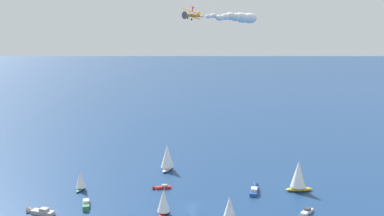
{
  "coord_description": "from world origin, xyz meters",
  "views": [
    {
      "loc": [
        -130.89,
        32.88,
        57.48
      ],
      "look_at": [
        0.0,
        0.0,
        33.23
      ],
      "focal_mm": 40.13,
      "sensor_mm": 36.0,
      "label": 1
    }
  ],
  "objects_px": {
    "sailboat_offshore": "(298,176)",
    "sailboat_outer_ring_c": "(230,209)",
    "motorboat_outer_ring_a": "(86,205)",
    "sailboat_outer_ring_e": "(167,157)",
    "sailboat_inshore": "(164,202)",
    "wingwalker_lead": "(193,8)",
    "motorboat_outer_ring_b": "(39,212)",
    "motorboat_outer_ring_d": "(254,190)",
    "motorboat_far_port": "(306,212)",
    "sailboat_trailing": "(81,180)",
    "motorboat_ahead": "(161,187)",
    "biplane_lead": "(191,15)"
  },
  "relations": [
    {
      "from": "sailboat_offshore",
      "to": "sailboat_outer_ring_c",
      "type": "height_order",
      "value": "sailboat_offshore"
    },
    {
      "from": "motorboat_outer_ring_a",
      "to": "sailboat_outer_ring_e",
      "type": "bearing_deg",
      "value": -47.23
    },
    {
      "from": "sailboat_outer_ring_e",
      "to": "sailboat_outer_ring_c",
      "type": "bearing_deg",
      "value": -170.4
    },
    {
      "from": "sailboat_inshore",
      "to": "wingwalker_lead",
      "type": "bearing_deg",
      "value": -69.11
    },
    {
      "from": "sailboat_inshore",
      "to": "motorboat_outer_ring_b",
      "type": "distance_m",
      "value": 39.97
    },
    {
      "from": "motorboat_outer_ring_d",
      "to": "motorboat_far_port",
      "type": "bearing_deg",
      "value": -158.95
    },
    {
      "from": "sailboat_trailing",
      "to": "motorboat_ahead",
      "type": "distance_m",
      "value": 29.39
    },
    {
      "from": "sailboat_outer_ring_e",
      "to": "sailboat_trailing",
      "type": "bearing_deg",
      "value": 112.39
    },
    {
      "from": "motorboat_outer_ring_a",
      "to": "sailboat_trailing",
      "type": "bearing_deg",
      "value": 5.96
    },
    {
      "from": "motorboat_far_port",
      "to": "sailboat_outer_ring_c",
      "type": "distance_m",
      "value": 25.8
    },
    {
      "from": "sailboat_inshore",
      "to": "sailboat_offshore",
      "type": "relative_size",
      "value": 0.74
    },
    {
      "from": "motorboat_outer_ring_d",
      "to": "biplane_lead",
      "type": "distance_m",
      "value": 66.94
    },
    {
      "from": "sailboat_trailing",
      "to": "wingwalker_lead",
      "type": "relative_size",
      "value": 5.48
    },
    {
      "from": "sailboat_inshore",
      "to": "motorboat_outer_ring_a",
      "type": "relative_size",
      "value": 1.11
    },
    {
      "from": "motorboat_far_port",
      "to": "motorboat_outer_ring_b",
      "type": "height_order",
      "value": "motorboat_outer_ring_b"
    },
    {
      "from": "motorboat_far_port",
      "to": "motorboat_outer_ring_d",
      "type": "relative_size",
      "value": 0.69
    },
    {
      "from": "sailboat_inshore",
      "to": "sailboat_outer_ring_c",
      "type": "height_order",
      "value": "sailboat_inshore"
    },
    {
      "from": "sailboat_outer_ring_e",
      "to": "biplane_lead",
      "type": "relative_size",
      "value": 1.79
    },
    {
      "from": "motorboat_ahead",
      "to": "motorboat_outer_ring_b",
      "type": "relative_size",
      "value": 0.75
    },
    {
      "from": "motorboat_far_port",
      "to": "motorboat_ahead",
      "type": "bearing_deg",
      "value": 50.81
    },
    {
      "from": "sailboat_outer_ring_c",
      "to": "wingwalker_lead",
      "type": "relative_size",
      "value": 6.23
    },
    {
      "from": "sailboat_trailing",
      "to": "motorboat_outer_ring_b",
      "type": "relative_size",
      "value": 0.91
    },
    {
      "from": "sailboat_trailing",
      "to": "sailboat_outer_ring_c",
      "type": "bearing_deg",
      "value": -131.35
    },
    {
      "from": "sailboat_outer_ring_c",
      "to": "motorboat_outer_ring_b",
      "type": "bearing_deg",
      "value": 69.98
    },
    {
      "from": "motorboat_ahead",
      "to": "motorboat_outer_ring_a",
      "type": "height_order",
      "value": "motorboat_outer_ring_a"
    },
    {
      "from": "motorboat_outer_ring_b",
      "to": "wingwalker_lead",
      "type": "xyz_separation_m",
      "value": [
        -6.52,
        -48.9,
        63.69
      ]
    },
    {
      "from": "sailboat_trailing",
      "to": "sailboat_outer_ring_e",
      "type": "relative_size",
      "value": 0.66
    },
    {
      "from": "motorboat_far_port",
      "to": "sailboat_inshore",
      "type": "height_order",
      "value": "sailboat_inshore"
    },
    {
      "from": "motorboat_outer_ring_d",
      "to": "sailboat_trailing",
      "type": "bearing_deg",
      "value": 74.37
    },
    {
      "from": "sailboat_outer_ring_e",
      "to": "wingwalker_lead",
      "type": "height_order",
      "value": "wingwalker_lead"
    },
    {
      "from": "sailboat_offshore",
      "to": "wingwalker_lead",
      "type": "bearing_deg",
      "value": 96.17
    },
    {
      "from": "motorboat_outer_ring_b",
      "to": "sailboat_outer_ring_c",
      "type": "relative_size",
      "value": 0.97
    },
    {
      "from": "motorboat_outer_ring_b",
      "to": "sailboat_outer_ring_c",
      "type": "bearing_deg",
      "value": -110.02
    },
    {
      "from": "sailboat_offshore",
      "to": "motorboat_outer_ring_b",
      "type": "relative_size",
      "value": 1.4
    },
    {
      "from": "sailboat_offshore",
      "to": "motorboat_outer_ring_d",
      "type": "bearing_deg",
      "value": 78.93
    },
    {
      "from": "motorboat_outer_ring_b",
      "to": "biplane_lead",
      "type": "xyz_separation_m",
      "value": [
        -6.05,
        -48.61,
        61.61
      ]
    },
    {
      "from": "motorboat_far_port",
      "to": "sailboat_outer_ring_e",
      "type": "height_order",
      "value": "sailboat_outer_ring_e"
    },
    {
      "from": "motorboat_outer_ring_a",
      "to": "motorboat_outer_ring_d",
      "type": "distance_m",
      "value": 59.39
    },
    {
      "from": "sailboat_trailing",
      "to": "biplane_lead",
      "type": "bearing_deg",
      "value": -123.94
    },
    {
      "from": "motorboat_far_port",
      "to": "motorboat_outer_ring_b",
      "type": "bearing_deg",
      "value": 75.68
    },
    {
      "from": "motorboat_ahead",
      "to": "motorboat_outer_ring_a",
      "type": "xyz_separation_m",
      "value": [
        -10.68,
        26.94,
        0.14
      ]
    },
    {
      "from": "motorboat_outer_ring_a",
      "to": "wingwalker_lead",
      "type": "bearing_deg",
      "value": -103.37
    },
    {
      "from": "sailboat_trailing",
      "to": "wingwalker_lead",
      "type": "height_order",
      "value": "wingwalker_lead"
    },
    {
      "from": "sailboat_inshore",
      "to": "motorboat_outer_ring_b",
      "type": "relative_size",
      "value": 1.03
    },
    {
      "from": "sailboat_offshore",
      "to": "motorboat_outer_ring_b",
      "type": "bearing_deg",
      "value": 88.64
    },
    {
      "from": "motorboat_outer_ring_d",
      "to": "biplane_lead",
      "type": "height_order",
      "value": "biplane_lead"
    },
    {
      "from": "motorboat_outer_ring_b",
      "to": "motorboat_outer_ring_d",
      "type": "relative_size",
      "value": 0.93
    },
    {
      "from": "motorboat_ahead",
      "to": "sailboat_outer_ring_e",
      "type": "bearing_deg",
      "value": -17.59
    },
    {
      "from": "motorboat_ahead",
      "to": "motorboat_outer_ring_d",
      "type": "distance_m",
      "value": 34.38
    },
    {
      "from": "motorboat_far_port",
      "to": "biplane_lead",
      "type": "distance_m",
      "value": 71.98
    }
  ]
}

